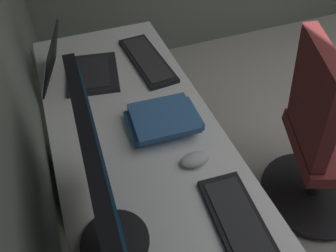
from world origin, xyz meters
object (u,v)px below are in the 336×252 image
object	(u,v)px
book_stack_near	(163,120)
office_chair	(323,146)
drawer_pedestal	(141,200)
mouse_main	(195,159)
keyboard_main	(245,235)
monitor_primary	(103,193)
laptop_leftmost	(77,68)
keyboard_spare	(147,60)

from	to	relation	value
book_stack_near	office_chair	bearing A→B (deg)	-101.42
drawer_pedestal	mouse_main	distance (m)	0.46
keyboard_main	drawer_pedestal	bearing A→B (deg)	24.05
monitor_primary	office_chair	xyz separation A→B (m)	(0.24, -1.04, -0.54)
laptop_leftmost	keyboard_main	xyz separation A→B (m)	(-0.94, -0.32, -0.04)
monitor_primary	keyboard_main	size ratio (longest dim) A/B	1.35
keyboard_spare	mouse_main	size ratio (longest dim) A/B	4.13
keyboard_spare	mouse_main	xyz separation A→B (m)	(-0.63, 0.03, 0.01)
drawer_pedestal	keyboard_main	bearing A→B (deg)	-155.95
drawer_pedestal	keyboard_main	size ratio (longest dim) A/B	1.62
drawer_pedestal	office_chair	distance (m)	0.90
keyboard_main	office_chair	world-z (taller)	office_chair
book_stack_near	office_chair	size ratio (longest dim) A/B	0.29
laptop_leftmost	book_stack_near	distance (m)	0.50
monitor_primary	mouse_main	bearing A→B (deg)	-60.96
laptop_leftmost	office_chair	distance (m)	1.20
keyboard_spare	office_chair	bearing A→B (deg)	-130.27
keyboard_main	mouse_main	xyz separation A→B (m)	(0.30, 0.03, 0.01)
keyboard_spare	keyboard_main	bearing A→B (deg)	179.46
monitor_primary	keyboard_spare	distance (m)	0.93
keyboard_main	mouse_main	bearing A→B (deg)	4.87
laptop_leftmost	keyboard_main	distance (m)	0.99
laptop_leftmost	keyboard_spare	size ratio (longest dim) A/B	0.86
office_chair	keyboard_spare	bearing A→B (deg)	49.73
office_chair	mouse_main	bearing A→B (deg)	94.69
book_stack_near	office_chair	distance (m)	0.83
drawer_pedestal	mouse_main	size ratio (longest dim) A/B	6.68
drawer_pedestal	monitor_primary	xyz separation A→B (m)	(-0.33, 0.15, 0.65)
drawer_pedestal	book_stack_near	xyz separation A→B (m)	(0.06, -0.14, 0.41)
office_chair	drawer_pedestal	bearing A→B (deg)	84.09
keyboard_spare	book_stack_near	size ratio (longest dim) A/B	1.54
office_chair	book_stack_near	bearing A→B (deg)	78.58
laptop_leftmost	mouse_main	size ratio (longest dim) A/B	3.53
keyboard_main	monitor_primary	bearing A→B (deg)	71.76
laptop_leftmost	office_chair	size ratio (longest dim) A/B	0.38
keyboard_main	mouse_main	world-z (taller)	mouse_main
drawer_pedestal	keyboard_main	xyz separation A→B (m)	(-0.45, -0.20, 0.39)
mouse_main	keyboard_spare	bearing A→B (deg)	-3.11
monitor_primary	drawer_pedestal	bearing A→B (deg)	-24.85
keyboard_spare	book_stack_near	world-z (taller)	book_stack_near
drawer_pedestal	office_chair	world-z (taller)	office_chair
drawer_pedestal	laptop_leftmost	xyz separation A→B (m)	(0.48, 0.12, 0.43)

